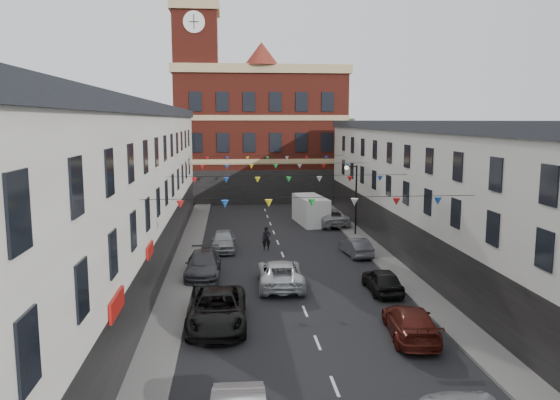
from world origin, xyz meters
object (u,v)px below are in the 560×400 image
object	(u,v)px
moving_car	(280,273)
car_left_c	(217,309)
car_left_d	(203,265)
street_lamp	(353,190)
white_van	(311,210)
car_right_f	(330,217)
car_right_d	(382,280)
car_right_e	(356,247)
car_left_e	(223,240)
car_right_c	(411,323)
pedestrian	(266,239)

from	to	relation	value
moving_car	car_left_c	bearing A→B (deg)	60.88
car_left_d	street_lamp	bearing A→B (deg)	43.72
white_van	car_right_f	bearing A→B (deg)	-36.67
car_left_c	white_van	world-z (taller)	white_van
car_right_d	car_right_e	xyz separation A→B (m)	(0.44, 8.49, -0.04)
car_left_e	car_right_d	distance (m)	14.29
car_left_d	car_right_c	distance (m)	14.48
car_right_c	car_right_f	bearing A→B (deg)	-86.21
car_left_e	pedestrian	distance (m)	3.25
car_right_c	white_van	distance (m)	27.59
street_lamp	car_right_c	distance (m)	22.16
car_right_d	car_right_e	bearing A→B (deg)	-93.17
car_left_e	moving_car	world-z (taller)	moving_car
car_right_c	white_van	xyz separation A→B (m)	(-0.47, 27.58, 0.59)
car_left_c	car_right_e	bearing A→B (deg)	53.70
car_left_e	car_right_f	bearing A→B (deg)	43.65
car_left_e	car_right_e	distance (m)	9.89
car_right_c	moving_car	bearing A→B (deg)	-51.56
car_right_f	moving_car	xyz separation A→B (m)	(-6.38, -18.37, -0.02)
street_lamp	white_van	size ratio (longest dim) A/B	1.02
car_right_c	car_right_d	bearing A→B (deg)	-88.36
car_left_d	car_right_c	world-z (taller)	car_left_d
car_right_f	car_left_c	bearing A→B (deg)	63.10
car_right_c	moving_car	world-z (taller)	moving_car
car_left_d	car_right_f	distance (m)	19.35
street_lamp	car_left_e	world-z (taller)	street_lamp
car_right_f	car_right_d	bearing A→B (deg)	83.32
car_left_d	car_right_d	xyz separation A→B (m)	(10.32, -4.15, -0.06)
street_lamp	car_right_c	bearing A→B (deg)	-95.98
street_lamp	car_right_d	size ratio (longest dim) A/B	1.47
car_right_d	pedestrian	bearing A→B (deg)	-61.37
car_left_d	car_right_d	size ratio (longest dim) A/B	1.27
white_van	pedestrian	size ratio (longest dim) A/B	3.24
car_left_d	white_van	size ratio (longest dim) A/B	0.89
car_right_e	pedestrian	size ratio (longest dim) A/B	2.20
moving_car	street_lamp	bearing A→B (deg)	-117.21
street_lamp	car_left_e	size ratio (longest dim) A/B	1.33
car_left_c	car_left_d	size ratio (longest dim) A/B	1.14
white_van	car_right_e	bearing A→B (deg)	-90.15
car_right_f	street_lamp	bearing A→B (deg)	97.63
car_right_f	white_van	xyz separation A→B (m)	(-1.70, 0.98, 0.51)
car_left_c	moving_car	distance (m)	6.99
car_right_f	moving_car	world-z (taller)	car_right_f
street_lamp	car_right_d	world-z (taller)	street_lamp
car_left_c	car_right_c	world-z (taller)	car_left_c
car_right_c	car_right_d	size ratio (longest dim) A/B	1.20
car_left_c	white_van	distance (m)	26.67
car_left_c	car_right_c	distance (m)	8.98
car_left_d	car_right_e	bearing A→B (deg)	22.99
street_lamp	pedestrian	size ratio (longest dim) A/B	3.32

